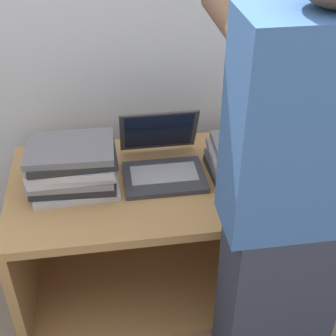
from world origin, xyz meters
The scene contains 5 objects.
cart centered at (0.00, 0.38, 0.28)m, with size 1.19×0.64×0.56m.
laptop_open centered at (0.00, 0.37, 0.61)m, with size 0.31×0.32×0.23m.
laptop_stack_left centered at (-0.34, 0.32, 0.65)m, with size 0.33×0.25×0.19m.
laptop_stack_right centered at (0.34, 0.32, 0.63)m, with size 0.34×0.24×0.13m.
person centered at (0.29, -0.17, 0.77)m, with size 0.40×0.52×1.55m.
Camera 1 is at (-0.20, -1.11, 1.64)m, focal length 50.00 mm.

